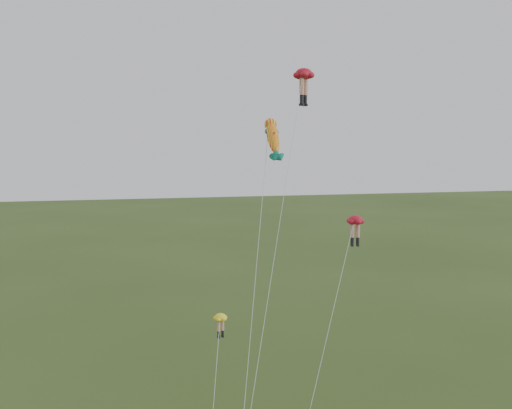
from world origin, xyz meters
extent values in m
ellipsoid|color=#B11223|center=(7.41, 12.38, 22.49)|extent=(2.40, 2.40, 0.85)
cylinder|color=tan|center=(7.21, 12.21, 21.49)|extent=(0.38, 0.38, 1.30)
cylinder|color=black|center=(7.21, 12.21, 20.51)|extent=(0.30, 0.30, 0.65)
cube|color=black|center=(7.21, 12.21, 20.09)|extent=(0.41, 0.43, 0.19)
cylinder|color=tan|center=(7.61, 12.55, 21.49)|extent=(0.38, 0.38, 1.30)
cylinder|color=black|center=(7.61, 12.55, 20.51)|extent=(0.30, 0.30, 0.65)
cube|color=black|center=(7.61, 12.55, 20.09)|extent=(0.41, 0.43, 0.19)
cylinder|color=silver|center=(3.48, 5.37, 11.56)|extent=(7.90, 14.06, 22.71)
ellipsoid|color=#B11223|center=(8.47, 4.38, 12.03)|extent=(1.44, 1.44, 0.61)
cylinder|color=tan|center=(8.29, 4.42, 11.31)|extent=(0.27, 0.27, 0.94)
cylinder|color=black|center=(8.29, 4.42, 10.61)|extent=(0.21, 0.21, 0.47)
cube|color=black|center=(8.29, 4.42, 10.31)|extent=(0.20, 0.30, 0.14)
cylinder|color=tan|center=(8.65, 4.35, 11.31)|extent=(0.27, 0.27, 0.94)
cylinder|color=black|center=(8.65, 4.35, 10.61)|extent=(0.21, 0.21, 0.47)
cube|color=black|center=(8.65, 4.35, 10.31)|extent=(0.20, 0.30, 0.14)
cylinder|color=silver|center=(5.62, 1.27, 6.28)|extent=(5.74, 6.27, 12.13)
ellipsoid|color=yellow|center=(-1.40, 0.18, 7.37)|extent=(1.03, 1.03, 0.41)
cylinder|color=tan|center=(-1.52, 0.14, 6.89)|extent=(0.18, 0.18, 0.63)
cylinder|color=black|center=(-1.52, 0.14, 6.42)|extent=(0.14, 0.14, 0.31)
cube|color=black|center=(-1.52, 0.14, 6.21)|extent=(0.15, 0.20, 0.09)
cylinder|color=tan|center=(-1.28, 0.22, 6.89)|extent=(0.18, 0.18, 0.63)
cylinder|color=black|center=(-1.28, 0.22, 6.42)|extent=(0.14, 0.14, 0.31)
cube|color=black|center=(-1.28, 0.22, 6.21)|extent=(0.15, 0.20, 0.09)
cylinder|color=silver|center=(-1.98, -1.22, 3.89)|extent=(1.20, 2.84, 7.36)
ellipsoid|color=yellow|center=(3.41, 6.80, 17.62)|extent=(0.95, 2.63, 2.93)
sphere|color=yellow|center=(3.41, 6.80, 17.62)|extent=(0.92, 1.28, 1.27)
cone|color=#127665|center=(3.41, 6.80, 17.62)|extent=(0.72, 1.23, 1.17)
cone|color=#127665|center=(3.41, 6.80, 17.62)|extent=(0.72, 1.23, 1.17)
cone|color=#127665|center=(3.41, 6.80, 17.62)|extent=(0.41, 0.69, 0.66)
cone|color=#127665|center=(3.41, 6.80, 17.62)|extent=(0.41, 0.69, 0.66)
cone|color=red|center=(3.41, 6.80, 17.62)|extent=(0.45, 0.67, 0.66)
cylinder|color=silver|center=(1.18, 1.86, 8.92)|extent=(4.48, 9.92, 17.41)
camera|label=1|loc=(-6.74, -30.59, 17.06)|focal=40.00mm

